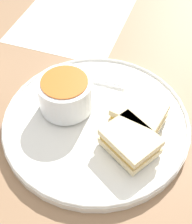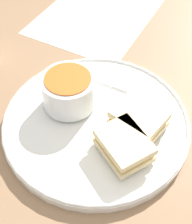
{
  "view_description": "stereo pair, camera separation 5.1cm",
  "coord_description": "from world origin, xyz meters",
  "px_view_note": "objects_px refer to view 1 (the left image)",
  "views": [
    {
      "loc": [
        0.16,
        -0.29,
        0.42
      ],
      "look_at": [
        0.0,
        0.0,
        0.03
      ],
      "focal_mm": 50.0,
      "sensor_mm": 36.0,
      "label": 1
    },
    {
      "loc": [
        0.2,
        -0.26,
        0.42
      ],
      "look_at": [
        0.0,
        0.0,
        0.03
      ],
      "focal_mm": 50.0,
      "sensor_mm": 36.0,
      "label": 2
    }
  ],
  "objects_px": {
    "sandwich_half_far": "(139,114)",
    "soup_bowl": "(66,93)",
    "spoon": "(82,75)",
    "sandwich_half_near": "(130,141)"
  },
  "relations": [
    {
      "from": "spoon",
      "to": "sandwich_half_near",
      "type": "height_order",
      "value": "sandwich_half_near"
    },
    {
      "from": "spoon",
      "to": "sandwich_half_far",
      "type": "relative_size",
      "value": 1.51
    },
    {
      "from": "spoon",
      "to": "sandwich_half_far",
      "type": "xyz_separation_m",
      "value": [
        0.13,
        -0.05,
        0.01
      ]
    },
    {
      "from": "soup_bowl",
      "to": "sandwich_half_far",
      "type": "bearing_deg",
      "value": 12.74
    },
    {
      "from": "spoon",
      "to": "sandwich_half_near",
      "type": "xyz_separation_m",
      "value": [
        0.15,
        -0.1,
        0.01
      ]
    },
    {
      "from": "spoon",
      "to": "sandwich_half_far",
      "type": "distance_m",
      "value": 0.14
    },
    {
      "from": "sandwich_half_far",
      "to": "soup_bowl",
      "type": "bearing_deg",
      "value": -167.26
    },
    {
      "from": "soup_bowl",
      "to": "sandwich_half_near",
      "type": "bearing_deg",
      "value": -12.42
    },
    {
      "from": "soup_bowl",
      "to": "spoon",
      "type": "bearing_deg",
      "value": 101.12
    },
    {
      "from": "spoon",
      "to": "sandwich_half_near",
      "type": "bearing_deg",
      "value": 134.61
    }
  ]
}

